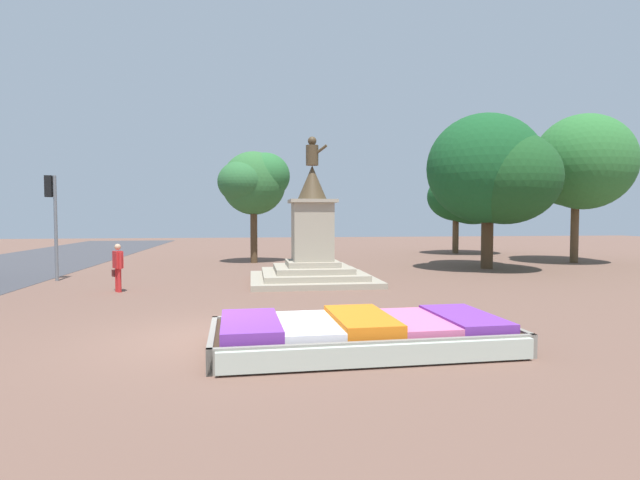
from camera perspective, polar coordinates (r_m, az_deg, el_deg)
The scene contains 9 objects.
ground_plane at distance 10.26m, azimuth -12.73°, elevation -10.98°, with size 95.72×95.72×0.00m, color brown.
flower_planter at distance 9.33m, azimuth 4.70°, elevation -10.64°, with size 5.57×2.82×0.61m.
statue_monument at distance 18.35m, azimuth -0.90°, elevation -1.20°, with size 4.51×4.51×5.33m.
traffic_light_far_corner at distance 21.11m, azimuth -28.26°, elevation 3.28°, with size 0.41×0.28×3.94m.
pedestrian_with_handbag at distance 17.20m, azimuth -22.11°, elevation -2.69°, with size 0.49×0.65×1.54m.
park_tree_far_left at distance 26.32m, azimuth -7.56°, elevation 6.65°, with size 3.73×3.33×5.80m.
park_tree_behind_statue at distance 33.51m, azimuth 16.58°, elevation 4.99°, with size 5.40×4.84×5.89m.
park_tree_far_right at distance 23.93m, azimuth 19.02°, elevation 7.04°, with size 5.73×6.57×6.96m.
park_tree_street_side at distance 29.46m, azimuth 27.60°, elevation 7.82°, with size 5.13×5.73×7.58m.
Camera 1 is at (0.87, -9.93, 2.41)m, focal length 28.00 mm.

